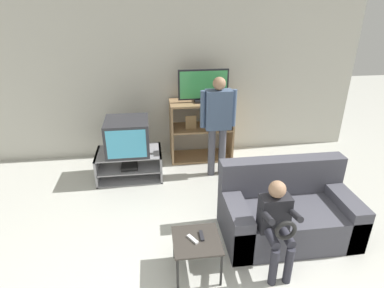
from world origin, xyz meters
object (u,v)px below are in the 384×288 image
at_px(couch, 287,212).
at_px(media_shelf, 201,130).
at_px(television_main, 127,136).
at_px(television_flat, 203,87).
at_px(remote_control_white, 193,239).
at_px(person_standing_adult, 218,118).
at_px(tv_stand, 130,165).
at_px(remote_control_black, 202,236).
at_px(person_seated_child, 277,221).
at_px(snack_table, 197,243).

bearing_deg(couch, media_shelf, 107.91).
bearing_deg(television_main, television_flat, 22.16).
distance_m(remote_control_white, person_standing_adult, 2.09).
height_order(tv_stand, remote_control_white, tv_stand).
distance_m(television_main, remote_control_black, 2.16).
bearing_deg(person_standing_adult, television_flat, 102.02).
distance_m(person_standing_adult, person_seated_child, 2.00).
height_order(television_main, snack_table, television_main).
bearing_deg(snack_table, media_shelf, 80.10).
xyz_separation_m(snack_table, person_standing_adult, (0.59, 1.93, 0.58)).
relative_size(media_shelf, remote_control_white, 7.19).
distance_m(snack_table, person_seated_child, 0.81).
bearing_deg(remote_control_white, couch, -10.25).
height_order(television_main, remote_control_black, television_main).
relative_size(television_main, remote_control_black, 4.37).
distance_m(media_shelf, remote_control_black, 2.53).
relative_size(snack_table, remote_control_black, 3.23).
bearing_deg(tv_stand, remote_control_white, -70.59).
distance_m(couch, person_seated_child, 0.65).
xyz_separation_m(tv_stand, person_seated_child, (1.53, -2.03, 0.36)).
xyz_separation_m(tv_stand, person_standing_adult, (1.34, -0.08, 0.72)).
height_order(remote_control_black, remote_control_white, same).
xyz_separation_m(snack_table, remote_control_white, (-0.04, 0.00, 0.06)).
xyz_separation_m(remote_control_black, couch, (1.06, 0.41, -0.13)).
relative_size(media_shelf, person_standing_adult, 0.67).
bearing_deg(remote_control_white, person_standing_adult, 40.43).
height_order(remote_control_black, person_standing_adult, person_standing_adult).
distance_m(snack_table, remote_control_black, 0.09).
xyz_separation_m(media_shelf, television_flat, (0.03, -0.02, 0.74)).
bearing_deg(person_seated_child, remote_control_white, 177.77).
height_order(remote_control_white, person_seated_child, person_seated_child).
relative_size(remote_control_black, couch, 0.10).
xyz_separation_m(remote_control_white, person_standing_adult, (0.63, 1.93, 0.52)).
bearing_deg(remote_control_black, tv_stand, 112.17).
relative_size(tv_stand, media_shelf, 0.94).
relative_size(tv_stand, person_standing_adult, 0.63).
distance_m(snack_table, remote_control_white, 0.07).
bearing_deg(person_seated_child, snack_table, 177.80).
bearing_deg(remote_control_white, media_shelf, 47.90).
bearing_deg(remote_control_white, remote_control_black, -9.78).
bearing_deg(remote_control_white, television_flat, 47.23).
bearing_deg(television_flat, tv_stand, -157.10).
relative_size(television_main, couch, 0.42).
bearing_deg(television_flat, snack_table, -100.56).
xyz_separation_m(remote_control_white, couch, (1.16, 0.45, -0.13)).
bearing_deg(television_flat, television_main, -157.84).
distance_m(television_flat, person_seated_child, 2.66).
relative_size(tv_stand, television_main, 1.55).
bearing_deg(television_main, person_seated_child, -53.39).
distance_m(tv_stand, remote_control_white, 2.13).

